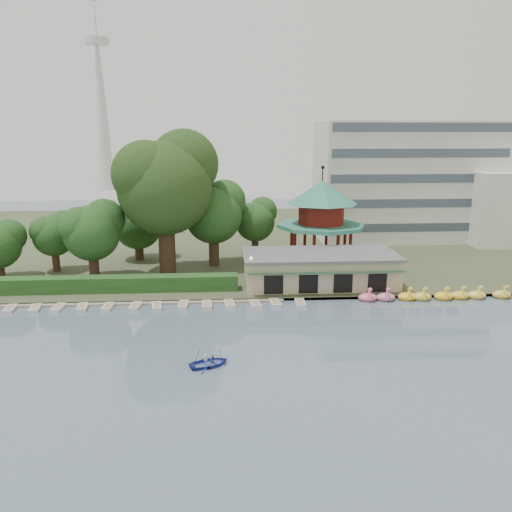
{
  "coord_description": "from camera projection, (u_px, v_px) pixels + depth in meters",
  "views": [
    {
      "loc": [
        -1.42,
        -36.04,
        18.06
      ],
      "look_at": [
        2.0,
        18.0,
        5.0
      ],
      "focal_mm": 35.0,
      "sensor_mm": 36.0,
      "label": 1
    }
  ],
  "objects": [
    {
      "name": "rowboat_with_passengers",
      "position": [
        209.0,
        360.0,
        40.15
      ],
      "size": [
        5.46,
        4.72,
        2.01
      ],
      "color": "#2F3EAE",
      "rests_on": "ground"
    },
    {
      "name": "big_tree",
      "position": [
        166.0,
        180.0,
        63.15
      ],
      "size": [
        13.17,
        12.27,
        18.61
      ],
      "color": "#3A281C",
      "rests_on": "shore"
    },
    {
      "name": "ground_plane",
      "position": [
        245.0,
        371.0,
        39.29
      ],
      "size": [
        220.0,
        220.0,
        0.0
      ],
      "primitive_type": "plane",
      "color": "slate",
      "rests_on": "ground"
    },
    {
      "name": "lamp_post",
      "position": [
        251.0,
        268.0,
        57.03
      ],
      "size": [
        0.36,
        0.36,
        4.28
      ],
      "color": "black",
      "rests_on": "shore"
    },
    {
      "name": "embankment",
      "position": [
        239.0,
        300.0,
        56.04
      ],
      "size": [
        220.0,
        0.6,
        0.3
      ],
      "primitive_type": "cube",
      "color": "gray",
      "rests_on": "ground"
    },
    {
      "name": "boathouse",
      "position": [
        319.0,
        268.0,
        60.66
      ],
      "size": [
        18.6,
        9.39,
        3.9
      ],
      "color": "#BFAD8C",
      "rests_on": "shore"
    },
    {
      "name": "moored_rowboats",
      "position": [
        146.0,
        306.0,
        53.86
      ],
      "size": [
        34.76,
        2.64,
        0.36
      ],
      "color": "beige",
      "rests_on": "ground"
    },
    {
      "name": "dock",
      "position": [
        130.0,
        302.0,
        55.21
      ],
      "size": [
        34.0,
        1.6,
        0.24
      ],
      "primitive_type": "cube",
      "color": "gray",
      "rests_on": "ground"
    },
    {
      "name": "office_building",
      "position": [
        421.0,
        185.0,
        86.55
      ],
      "size": [
        38.0,
        18.0,
        20.0
      ],
      "color": "silver",
      "rests_on": "shore"
    },
    {
      "name": "pavilion",
      "position": [
        321.0,
        214.0,
        69.31
      ],
      "size": [
        12.4,
        12.4,
        13.5
      ],
      "color": "#BFAD8C",
      "rests_on": "shore"
    },
    {
      "name": "shore",
      "position": [
        233.0,
        238.0,
        89.69
      ],
      "size": [
        220.0,
        70.0,
        0.4
      ],
      "primitive_type": "cube",
      "color": "#424930",
      "rests_on": "ground"
    },
    {
      "name": "hedge",
      "position": [
        109.0,
        284.0,
        57.95
      ],
      "size": [
        30.0,
        2.0,
        1.8
      ],
      "primitive_type": "cube",
      "color": "#244D1E",
      "rests_on": "shore"
    },
    {
      "name": "small_trees",
      "position": [
        144.0,
        223.0,
        67.44
      ],
      "size": [
        39.37,
        17.1,
        11.85
      ],
      "color": "#3A281C",
      "rests_on": "shore"
    },
    {
      "name": "broadcast_tower",
      "position": [
        100.0,
        86.0,
        164.57
      ],
      "size": [
        8.0,
        8.0,
        96.0
      ],
      "color": "silver",
      "rests_on": "ground"
    },
    {
      "name": "swan_boats",
      "position": [
        433.0,
        296.0,
        56.52
      ],
      "size": [
        17.8,
        1.97,
        1.92
      ],
      "color": "pink",
      "rests_on": "ground"
    }
  ]
}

